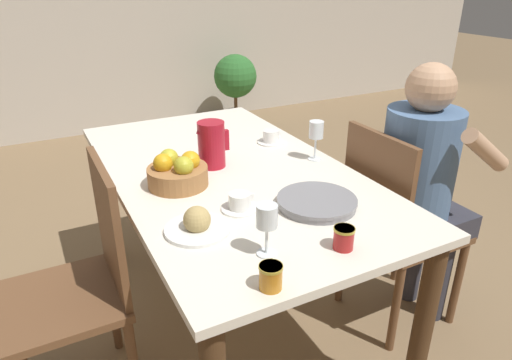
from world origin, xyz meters
The scene contains 16 objects.
ground_plane centered at (0.00, 0.00, 0.00)m, with size 20.00×20.00×0.00m, color #7F6647.
dining_table centered at (0.00, 0.00, 0.66)m, with size 0.90×1.62×0.77m.
chair_person_side centered at (0.64, -0.32, 0.50)m, with size 0.42×0.42×0.94m.
chair_opposite centered at (-0.64, -0.13, 0.50)m, with size 0.42×0.42×0.94m.
person_seated centered at (0.72, -0.36, 0.72)m, with size 0.39×0.41×1.20m.
red_pitcher centered at (-0.05, 0.06, 0.87)m, with size 0.14×0.11×0.19m.
wine_glass_water centered at (0.37, -0.08, 0.89)m, with size 0.06×0.06×0.17m.
wine_glass_juice centered at (-0.16, -0.61, 0.88)m, with size 0.06×0.06×0.16m.
teacup_near_person centered at (-0.11, -0.33, 0.79)m, with size 0.13×0.13×0.06m.
teacup_across centered at (0.31, 0.19, 0.79)m, with size 0.13×0.13×0.06m.
serving_tray centered at (0.14, -0.43, 0.78)m, with size 0.28×0.28×0.03m.
bread_plate centered at (-0.29, -0.40, 0.79)m, with size 0.21×0.21×0.09m.
jam_jar_amber centered at (-0.22, -0.75, 0.81)m, with size 0.06×0.06×0.07m.
jam_jar_red centered at (0.06, -0.69, 0.81)m, with size 0.06×0.06×0.07m.
fruit_bowl centered at (-0.23, -0.05, 0.82)m, with size 0.23×0.23×0.13m.
potted_plant centered at (1.30, 2.71, 0.48)m, with size 0.44×0.44×0.74m.
Camera 1 is at (-0.69, -1.57, 1.51)m, focal length 32.00 mm.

